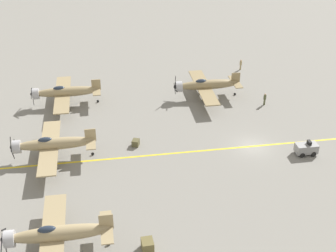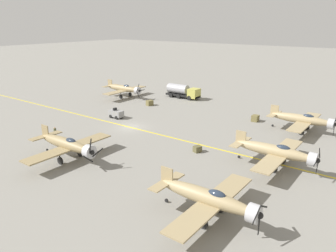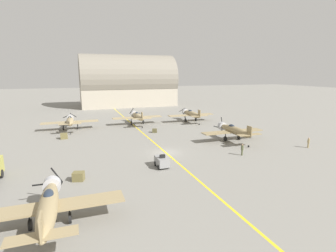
% 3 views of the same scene
% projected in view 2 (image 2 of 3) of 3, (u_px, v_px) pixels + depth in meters
% --- Properties ---
extents(ground_plane, '(400.00, 400.00, 0.00)m').
position_uv_depth(ground_plane, '(130.00, 127.00, 53.39)').
color(ground_plane, gray).
extents(taxiway_stripe, '(0.30, 160.00, 0.01)m').
position_uv_depth(taxiway_stripe, '(130.00, 127.00, 53.39)').
color(taxiway_stripe, yellow).
rests_on(taxiway_stripe, ground).
extents(airplane_near_left, '(12.00, 9.98, 3.65)m').
position_uv_depth(airplane_near_left, '(124.00, 89.00, 73.88)').
color(airplane_near_left, '#9A865D').
rests_on(airplane_near_left, ground).
extents(airplane_far_right, '(12.00, 9.98, 3.65)m').
position_uv_depth(airplane_far_right, '(209.00, 198.00, 28.06)').
color(airplane_far_right, '#9D8960').
rests_on(airplane_far_right, ground).
extents(airplane_mid_right, '(12.00, 9.98, 3.77)m').
position_uv_depth(airplane_mid_right, '(67.00, 144.00, 40.34)').
color(airplane_mid_right, '#927E55').
rests_on(airplane_mid_right, ground).
extents(airplane_far_left, '(12.00, 9.98, 3.65)m').
position_uv_depth(airplane_far_left, '(303.00, 120.00, 50.58)').
color(airplane_far_left, tan).
rests_on(airplane_far_left, ground).
extents(airplane_far_center, '(12.00, 9.98, 3.65)m').
position_uv_depth(airplane_far_center, '(276.00, 152.00, 38.13)').
color(airplane_far_center, tan).
rests_on(airplane_far_center, ground).
extents(fuel_tanker, '(2.67, 8.00, 2.98)m').
position_uv_depth(fuel_tanker, '(183.00, 91.00, 73.59)').
color(fuel_tanker, black).
rests_on(fuel_tanker, ground).
extents(tow_tractor, '(1.57, 2.60, 1.79)m').
position_uv_depth(tow_tractor, '(116.00, 114.00, 58.44)').
color(tow_tractor, gray).
rests_on(tow_tractor, ground).
extents(ground_crew_inspecting, '(0.39, 0.39, 1.79)m').
position_uv_depth(ground_crew_inspecting, '(55.00, 132.00, 47.95)').
color(ground_crew_inspecting, '#515638').
rests_on(ground_crew_inspecting, ground).
extents(supply_crate_by_tanker, '(1.48, 1.34, 1.04)m').
position_uv_depth(supply_crate_by_tanker, '(150.00, 103.00, 67.21)').
color(supply_crate_by_tanker, brown).
rests_on(supply_crate_by_tanker, ground).
extents(supply_crate_mid_lane, '(1.33, 1.13, 1.07)m').
position_uv_depth(supply_crate_mid_lane, '(255.00, 118.00, 56.48)').
color(supply_crate_mid_lane, brown).
rests_on(supply_crate_mid_lane, ground).
extents(supply_crate_outboard, '(1.19, 1.10, 0.81)m').
position_uv_depth(supply_crate_outboard, '(197.00, 149.00, 43.22)').
color(supply_crate_outboard, brown).
rests_on(supply_crate_outboard, ground).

